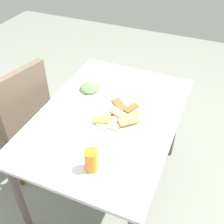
{
  "coord_description": "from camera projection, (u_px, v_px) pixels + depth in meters",
  "views": [
    {
      "loc": [
        -1.16,
        -0.52,
        1.81
      ],
      "look_at": [
        0.0,
        -0.02,
        0.77
      ],
      "focal_mm": 43.83,
      "sensor_mm": 36.0,
      "label": 1
    }
  ],
  "objects": [
    {
      "name": "dining_table",
      "position": [
        108.0,
        125.0,
        1.72
      ],
      "size": [
        1.17,
        0.82,
        0.74
      ],
      "color": "white",
      "rests_on": "ground_plane"
    },
    {
      "name": "dining_chair",
      "position": [
        19.0,
        114.0,
        1.98
      ],
      "size": [
        0.51,
        0.51,
        0.93
      ],
      "color": "brown",
      "rests_on": "ground_plane"
    },
    {
      "name": "salad_plate_greens",
      "position": [
        90.0,
        88.0,
        1.85
      ],
      "size": [
        0.19,
        0.19,
        0.06
      ],
      "color": "white",
      "rests_on": "dining_table"
    },
    {
      "name": "fork",
      "position": [
        132.0,
        83.0,
        1.93
      ],
      "size": [
        0.18,
        0.03,
        0.0
      ],
      "primitive_type": "cube",
      "rotation": [
        0.0,
        0.0,
        0.08
      ],
      "color": "silver",
      "rests_on": "paper_napkin"
    },
    {
      "name": "paper_napkin",
      "position": [
        129.0,
        83.0,
        1.93
      ],
      "size": [
        0.12,
        0.12,
        0.0
      ],
      "primitive_type": "cube",
      "rotation": [
        0.0,
        0.0,
        -0.01
      ],
      "color": "white",
      "rests_on": "dining_table"
    },
    {
      "name": "spoon",
      "position": [
        127.0,
        82.0,
        1.94
      ],
      "size": [
        0.18,
        0.03,
        0.0
      ],
      "primitive_type": "cube",
      "rotation": [
        0.0,
        0.0,
        0.07
      ],
      "color": "silver",
      "rests_on": "paper_napkin"
    },
    {
      "name": "soda_can",
      "position": [
        91.0,
        160.0,
        1.31
      ],
      "size": [
        0.09,
        0.09,
        0.12
      ],
      "primitive_type": "cylinder",
      "rotation": [
        0.0,
        0.0,
        1.18
      ],
      "color": "orange",
      "rests_on": "dining_table"
    },
    {
      "name": "pide_platter",
      "position": [
        118.0,
        116.0,
        1.64
      ],
      "size": [
        0.3,
        0.3,
        0.04
      ],
      "color": "white",
      "rests_on": "dining_table"
    },
    {
      "name": "ground_plane",
      "position": [
        109.0,
        187.0,
        2.13
      ],
      "size": [
        6.0,
        6.0,
        0.0
      ],
      "primitive_type": "plane",
      "color": "gray"
    }
  ]
}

